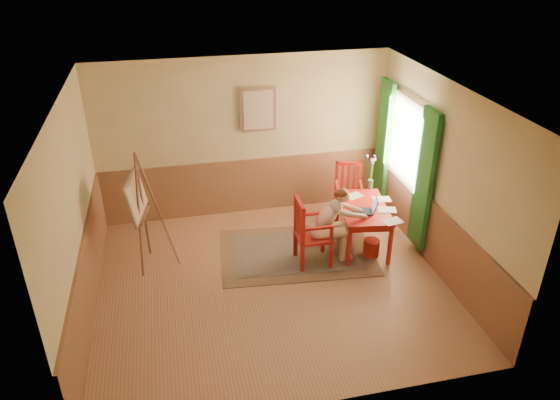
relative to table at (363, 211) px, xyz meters
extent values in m
cube|color=tan|center=(-1.62, -0.66, -0.64)|extent=(5.00, 4.50, 0.02)
cube|color=white|center=(-1.62, -0.66, 2.18)|extent=(5.00, 4.50, 0.02)
cube|color=tan|center=(-1.62, 1.60, 0.77)|extent=(5.00, 0.02, 2.80)
cube|color=tan|center=(-1.62, -2.92, 0.77)|extent=(5.00, 0.02, 2.80)
cube|color=tan|center=(-4.13, -0.66, 0.77)|extent=(0.02, 4.50, 2.80)
cube|color=tan|center=(0.89, -0.66, 0.77)|extent=(0.02, 4.50, 2.80)
cube|color=#976546|center=(-1.62, 1.57, -0.13)|extent=(5.00, 0.04, 1.00)
cube|color=#976546|center=(-4.10, -0.66, -0.13)|extent=(0.04, 4.50, 1.00)
cube|color=#976546|center=(0.86, -0.66, -0.13)|extent=(0.04, 4.50, 1.00)
cube|color=white|center=(0.85, 0.44, 0.92)|extent=(0.02, 1.00, 1.30)
cube|color=#936C51|center=(0.83, 0.44, 0.92)|extent=(0.03, 1.12, 1.42)
cube|color=#33873F|center=(0.78, -0.34, 0.62)|extent=(0.08, 0.45, 2.20)
cube|color=#33873F|center=(0.78, 1.22, 0.62)|extent=(0.08, 0.45, 2.20)
cube|color=#936C51|center=(-1.37, 1.55, 1.27)|extent=(0.60, 0.04, 0.76)
cube|color=beige|center=(-1.37, 1.53, 1.27)|extent=(0.50, 0.02, 0.66)
cube|color=#8C7251|center=(-1.07, 0.02, -0.62)|extent=(2.53, 1.81, 0.01)
cube|color=black|center=(-1.07, 0.02, -0.62)|extent=(2.10, 1.38, 0.01)
cube|color=red|center=(0.00, 0.00, 0.07)|extent=(0.89, 1.30, 0.04)
cube|color=red|center=(0.00, 0.00, 0.00)|extent=(0.78, 1.18, 0.10)
cube|color=red|center=(-0.39, -0.50, -0.29)|extent=(0.06, 0.06, 0.68)
cube|color=red|center=(0.22, -0.59, -0.29)|extent=(0.06, 0.06, 0.68)
cube|color=red|center=(-0.22, 0.59, -0.29)|extent=(0.06, 0.06, 0.68)
cube|color=red|center=(0.39, 0.50, -0.29)|extent=(0.06, 0.06, 0.68)
cube|color=red|center=(-0.89, -0.29, -0.16)|extent=(0.50, 0.48, 0.05)
cube|color=red|center=(-1.12, -0.50, -0.41)|extent=(0.05, 0.05, 0.44)
cube|color=red|center=(-0.67, -0.50, -0.41)|extent=(0.05, 0.05, 0.44)
cube|color=red|center=(-1.12, -0.07, -0.41)|extent=(0.05, 0.05, 0.44)
cube|color=red|center=(-0.67, -0.07, -0.41)|extent=(0.05, 0.05, 0.44)
cube|color=red|center=(-1.12, -0.50, 0.16)|extent=(0.05, 0.05, 0.60)
cube|color=red|center=(-1.12, -0.07, 0.16)|extent=(0.05, 0.05, 0.60)
cube|color=red|center=(-1.12, -0.29, 0.43)|extent=(0.06, 0.48, 0.07)
cube|color=red|center=(-1.12, -0.39, 0.14)|extent=(0.03, 0.05, 0.49)
cube|color=red|center=(-1.12, -0.29, 0.14)|extent=(0.03, 0.05, 0.49)
cube|color=red|center=(-1.12, -0.18, 0.14)|extent=(0.03, 0.05, 0.49)
cube|color=red|center=(-0.90, -0.50, 0.10)|extent=(0.45, 0.04, 0.04)
cube|color=red|center=(-0.68, -0.50, -0.02)|extent=(0.04, 0.04, 0.24)
cube|color=red|center=(-0.89, -0.07, 0.10)|extent=(0.45, 0.04, 0.04)
cube|color=red|center=(-0.68, -0.07, -0.02)|extent=(0.04, 0.04, 0.24)
cube|color=red|center=(0.04, 0.81, -0.19)|extent=(0.56, 0.58, 0.05)
cube|color=red|center=(-0.10, 1.07, -0.42)|extent=(0.06, 0.06, 0.42)
cube|color=red|center=(-0.21, 0.65, -0.42)|extent=(0.06, 0.06, 0.42)
cube|color=red|center=(0.29, 0.96, -0.42)|extent=(0.06, 0.06, 0.42)
cube|color=red|center=(0.18, 0.55, -0.42)|extent=(0.06, 0.06, 0.42)
cube|color=red|center=(-0.10, 1.07, 0.12)|extent=(0.06, 0.06, 0.57)
cube|color=red|center=(0.29, 0.96, 0.12)|extent=(0.06, 0.06, 0.57)
cube|color=red|center=(0.09, 1.01, 0.38)|extent=(0.45, 0.16, 0.06)
cube|color=red|center=(-0.01, 1.04, 0.11)|extent=(0.05, 0.04, 0.47)
cube|color=red|center=(0.09, 1.01, 0.11)|extent=(0.05, 0.04, 0.47)
cube|color=red|center=(0.20, 0.99, 0.11)|extent=(0.05, 0.04, 0.47)
cube|color=red|center=(-0.15, 0.86, 0.06)|extent=(0.15, 0.42, 0.04)
cube|color=red|center=(-0.21, 0.66, -0.05)|extent=(0.05, 0.05, 0.23)
cube|color=red|center=(0.24, 0.76, 0.06)|extent=(0.15, 0.42, 0.04)
cube|color=red|center=(0.19, 0.56, -0.05)|extent=(0.05, 0.05, 0.23)
ellipsoid|color=#D5AE91|center=(-0.84, -0.27, -0.09)|extent=(0.27, 0.34, 0.22)
cylinder|color=#D5AE91|center=(-0.64, -0.36, -0.10)|extent=(0.43, 0.15, 0.15)
cylinder|color=#D5AE91|center=(-0.64, -0.19, -0.10)|extent=(0.43, 0.15, 0.15)
cylinder|color=#D5AE91|center=(-0.44, -0.36, -0.36)|extent=(0.11, 0.11, 0.49)
cylinder|color=#D5AE91|center=(-0.44, -0.19, -0.36)|extent=(0.11, 0.11, 0.49)
cube|color=#D5AE91|center=(-0.38, -0.36, -0.59)|extent=(0.20, 0.09, 0.07)
cube|color=#D5AE91|center=(-0.38, -0.19, -0.59)|extent=(0.20, 0.09, 0.07)
ellipsoid|color=#D5AE91|center=(-0.70, -0.27, 0.12)|extent=(0.47, 0.28, 0.51)
ellipsoid|color=#D5AE91|center=(-0.55, -0.27, 0.30)|extent=(0.19, 0.29, 0.17)
sphere|color=#D5AE91|center=(-0.45, -0.27, 0.46)|extent=(0.19, 0.19, 0.19)
ellipsoid|color=#602C19|center=(-0.47, -0.27, 0.52)|extent=(0.18, 0.19, 0.14)
sphere|color=#602C19|center=(-0.55, -0.27, 0.51)|extent=(0.10, 0.10, 0.10)
cylinder|color=#D5AE91|center=(-0.46, -0.41, 0.25)|extent=(0.22, 0.11, 0.14)
cylinder|color=#D5AE91|center=(-0.25, -0.40, 0.17)|extent=(0.29, 0.14, 0.16)
sphere|color=#D5AE91|center=(-0.37, -0.42, 0.22)|extent=(0.09, 0.09, 0.09)
sphere|color=#D5AE91|center=(-0.12, -0.37, 0.12)|extent=(0.07, 0.07, 0.07)
cylinder|color=#D5AE91|center=(-0.46, -0.13, 0.25)|extent=(0.22, 0.11, 0.14)
cylinder|color=#D5AE91|center=(-0.25, -0.15, 0.17)|extent=(0.29, 0.14, 0.16)
sphere|color=#D5AE91|center=(-0.37, -0.12, 0.22)|extent=(0.09, 0.09, 0.09)
sphere|color=#D5AE91|center=(-0.12, -0.18, 0.12)|extent=(0.07, 0.07, 0.07)
cube|color=#1E2338|center=(-0.09, -0.16, 0.10)|extent=(0.37, 0.31, 0.02)
cube|color=#2D3342|center=(-0.09, -0.16, 0.10)|extent=(0.32, 0.25, 0.00)
cube|color=#1E2338|center=(0.10, -0.21, 0.22)|extent=(0.13, 0.24, 0.22)
cube|color=#99BFF2|center=(0.08, -0.20, 0.21)|extent=(0.10, 0.20, 0.18)
cube|color=white|center=(0.26, -0.53, 0.09)|extent=(0.31, 0.25, 0.00)
cube|color=white|center=(0.37, 0.16, 0.09)|extent=(0.31, 0.24, 0.00)
cube|color=white|center=(-0.02, 0.37, 0.09)|extent=(0.33, 0.28, 0.00)
cube|color=white|center=(0.31, -0.19, 0.09)|extent=(0.32, 0.27, 0.00)
cylinder|color=#3F724C|center=(0.33, 0.59, 0.17)|extent=(0.09, 0.09, 0.15)
cylinder|color=#3F7233|center=(0.30, 0.64, 0.43)|extent=(0.06, 0.12, 0.41)
sphere|color=#728CD8|center=(0.27, 0.70, 0.63)|extent=(0.06, 0.06, 0.06)
cylinder|color=#3F7233|center=(0.30, 0.55, 0.44)|extent=(0.06, 0.09, 0.43)
sphere|color=pink|center=(0.28, 0.51, 0.65)|extent=(0.04, 0.04, 0.04)
cylinder|color=#3F7233|center=(0.34, 0.60, 0.38)|extent=(0.03, 0.04, 0.32)
sphere|color=pink|center=(0.34, 0.62, 0.54)|extent=(0.05, 0.05, 0.05)
cylinder|color=#3F7233|center=(0.30, 0.53, 0.42)|extent=(0.07, 0.12, 0.40)
sphere|color=#728CD8|center=(0.27, 0.47, 0.62)|extent=(0.06, 0.06, 0.06)
cylinder|color=#3F7233|center=(0.37, 0.62, 0.40)|extent=(0.09, 0.09, 0.35)
sphere|color=pink|center=(0.40, 0.66, 0.57)|extent=(0.05, 0.05, 0.05)
cylinder|color=#3F7233|center=(0.35, 0.61, 0.40)|extent=(0.05, 0.05, 0.36)
sphere|color=pink|center=(0.37, 0.63, 0.58)|extent=(0.05, 0.05, 0.05)
cylinder|color=#3F7233|center=(0.36, 0.63, 0.43)|extent=(0.08, 0.10, 0.41)
sphere|color=#728CD8|center=(0.39, 0.68, 0.63)|extent=(0.05, 0.05, 0.05)
cylinder|color=red|center=(0.06, -0.30, -0.49)|extent=(0.31, 0.31, 0.27)
cylinder|color=#8C5B42|center=(-3.40, 0.07, 0.30)|extent=(0.15, 0.33, 1.86)
cylinder|color=#8C5B42|center=(-3.35, 0.37, 0.30)|extent=(0.04, 0.34, 1.86)
cylinder|color=#8C5B42|center=(-3.13, 0.17, 0.30)|extent=(0.48, 0.12, 1.86)
cylinder|color=#8C5B42|center=(-3.40, 0.22, 0.22)|extent=(0.12, 0.52, 0.03)
cube|color=#8C5B42|center=(-3.34, 0.21, 0.22)|extent=(0.16, 0.56, 0.03)
cube|color=#936C51|center=(-3.42, 0.23, 0.55)|extent=(0.29, 0.83, 0.62)
cube|color=beige|center=(-3.40, 0.22, 0.55)|extent=(0.23, 0.75, 0.53)
camera|label=1|loc=(-2.85, -6.72, 4.02)|focal=33.56mm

